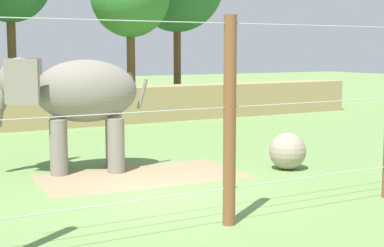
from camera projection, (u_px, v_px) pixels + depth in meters
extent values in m
plane|color=#6B8E4C|center=(163.00, 196.00, 14.17)|extent=(120.00, 120.00, 0.00)
cube|color=#937F5B|center=(141.00, 176.00, 16.37)|extent=(5.84, 3.42, 0.01)
cube|color=tan|center=(24.00, 110.00, 26.04)|extent=(36.00, 1.80, 1.71)
cylinder|color=gray|center=(59.00, 147.00, 16.41)|extent=(0.49, 0.49, 1.57)
cylinder|color=gray|center=(59.00, 143.00, 17.24)|extent=(0.49, 0.49, 1.57)
cylinder|color=gray|center=(116.00, 146.00, 16.73)|extent=(0.49, 0.49, 1.57)
cylinder|color=gray|center=(114.00, 141.00, 17.57)|extent=(0.49, 0.49, 1.57)
ellipsoid|color=gray|center=(86.00, 91.00, 16.79)|extent=(3.25, 2.37, 1.79)
ellipsoid|color=gray|center=(19.00, 81.00, 16.38)|extent=(1.43, 1.51, 1.29)
cube|color=gray|center=(22.00, 82.00, 15.75)|extent=(0.82, 0.76, 1.23)
cube|color=gray|center=(25.00, 79.00, 17.06)|extent=(1.01, 0.24, 1.23)
cylinder|color=gray|center=(2.00, 97.00, 16.34)|extent=(0.63, 0.51, 0.70)
cylinder|color=gray|center=(142.00, 94.00, 17.13)|extent=(0.36, 0.21, 0.89)
sphere|color=gray|center=(288.00, 151.00, 17.22)|extent=(1.09, 1.09, 1.09)
cylinder|color=brown|center=(230.00, 122.00, 11.56)|extent=(0.25, 0.25, 4.18)
cylinder|color=#B7B7BC|center=(224.00, 189.00, 11.67)|extent=(10.18, 0.02, 0.02)
cylinder|color=#B7B7BC|center=(225.00, 107.00, 11.47)|extent=(10.18, 0.02, 0.02)
cylinder|color=#B7B7BC|center=(226.00, 23.00, 11.27)|extent=(10.18, 0.02, 0.02)
cylinder|color=brown|center=(131.00, 73.00, 30.78)|extent=(0.44, 0.44, 4.55)
cylinder|color=brown|center=(177.00, 66.00, 34.74)|extent=(0.44, 0.44, 5.08)
cylinder|color=brown|center=(13.00, 67.00, 29.93)|extent=(0.44, 0.44, 5.28)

